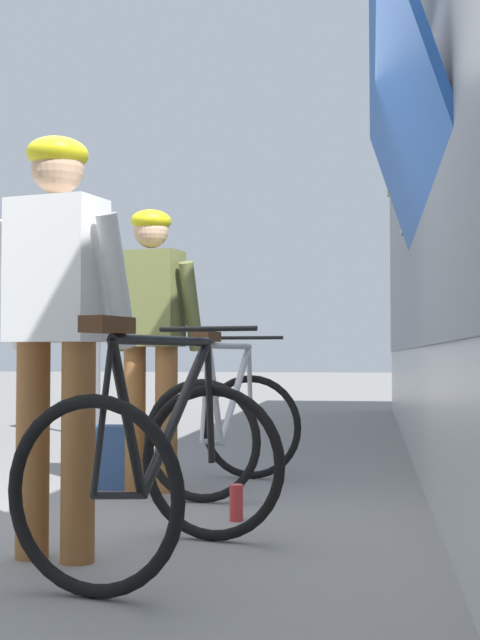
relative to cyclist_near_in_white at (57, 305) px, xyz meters
The scene contains 8 objects.
ground_plane 1.22m from the cyclist_near_in_white, 64.60° to the left, with size 80.00×80.00×0.00m, color gray.
cyclist_near_in_white is the anchor object (origin of this frame).
cyclist_far_in_olive 1.85m from the cyclist_near_in_white, 92.13° to the left, with size 0.65×0.39×1.76m.
bicycle_near_black 0.80m from the cyclist_near_in_white, ahead, with size 0.94×1.21×0.99m.
bicycle_far_silver 2.11m from the cyclist_near_in_white, 78.42° to the left, with size 0.86×1.16×0.99m.
backpack_on_platform 2.11m from the cyclist_near_in_white, 99.99° to the left, with size 0.28×0.18×0.40m, color navy.
water_bottle_near_the_bikes 1.49m from the cyclist_near_in_white, 57.35° to the left, with size 0.07×0.07×0.18m, color red.
platform_sign_post 5.50m from the cyclist_near_in_white, 106.08° to the left, with size 0.08×0.70×2.40m.
Camera 1 is at (1.04, -4.06, 0.84)m, focal length 49.28 mm.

